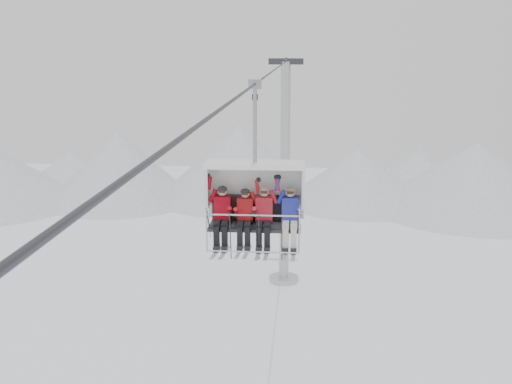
# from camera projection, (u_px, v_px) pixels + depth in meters

# --- Properties ---
(ridgeline) EXTENTS (72.00, 21.00, 7.00)m
(ridgeline) POSITION_uv_depth(u_px,v_px,m) (275.00, 173.00, 58.50)
(ridgeline) COLOR silver
(ridgeline) RESTS_ON ground
(lift_tower_right) EXTENTS (2.00, 1.80, 13.48)m
(lift_tower_right) POSITION_uv_depth(u_px,v_px,m) (285.00, 190.00, 38.24)
(lift_tower_right) COLOR #A8ABAF
(lift_tower_right) RESTS_ON ground
(haul_cable) EXTENTS (0.06, 50.00, 0.06)m
(haul_cable) POSITION_uv_depth(u_px,v_px,m) (256.00, 83.00, 15.18)
(haul_cable) COLOR #2F2F34
(haul_cable) RESTS_ON lift_tower_left
(chairlift_carrier) EXTENTS (2.37, 1.17, 3.98)m
(chairlift_carrier) POSITION_uv_depth(u_px,v_px,m) (255.00, 193.00, 15.57)
(chairlift_carrier) COLOR black
(chairlift_carrier) RESTS_ON haul_cable
(skier_far_left) EXTENTS (0.41, 1.69, 1.62)m
(skier_far_left) POSITION_uv_depth(u_px,v_px,m) (222.00, 214.00, 15.44)
(skier_far_left) COLOR #A70715
(skier_far_left) RESTS_ON chairlift_carrier
(skier_center_left) EXTENTS (0.38, 1.69, 1.54)m
(skier_center_left) POSITION_uv_depth(u_px,v_px,m) (245.00, 216.00, 15.39)
(skier_center_left) COLOR red
(skier_center_left) RESTS_ON chairlift_carrier
(skier_center_right) EXTENTS (0.41, 1.69, 1.62)m
(skier_center_right) POSITION_uv_depth(u_px,v_px,m) (264.00, 215.00, 15.36)
(skier_center_right) COLOR red
(skier_center_right) RESTS_ON chairlift_carrier
(skier_far_right) EXTENTS (0.41, 1.69, 1.62)m
(skier_far_right) POSITION_uv_depth(u_px,v_px,m) (290.00, 216.00, 15.31)
(skier_far_right) COLOR #2931AD
(skier_far_right) RESTS_ON chairlift_carrier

